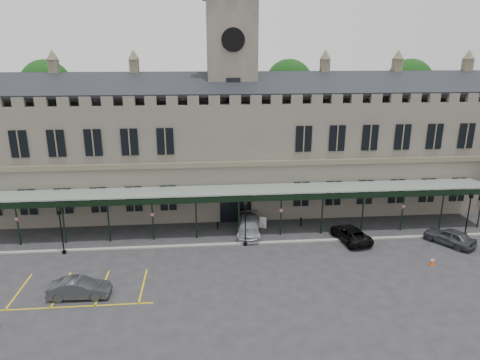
{
  "coord_description": "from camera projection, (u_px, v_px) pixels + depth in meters",
  "views": [
    {
      "loc": [
        -3.27,
        -30.09,
        17.04
      ],
      "look_at": [
        0.0,
        6.0,
        6.0
      ],
      "focal_mm": 32.0,
      "sensor_mm": 36.0,
      "label": 1
    }
  ],
  "objects": [
    {
      "name": "ground",
      "position": [
        247.0,
        274.0,
        33.91
      ],
      "size": [
        140.0,
        140.0,
        0.0
      ],
      "primitive_type": "plane",
      "color": "#262629"
    },
    {
      "name": "station_building",
      "position": [
        232.0,
        150.0,
        47.18
      ],
      "size": [
        60.0,
        10.36,
        17.3
      ],
      "color": "#5F5A4F",
      "rests_on": "ground"
    },
    {
      "name": "clock_tower",
      "position": [
        232.0,
        89.0,
        45.33
      ],
      "size": [
        5.6,
        5.6,
        24.8
      ],
      "color": "#5F5A4F",
      "rests_on": "ground"
    },
    {
      "name": "canopy",
      "position": [
        239.0,
        212.0,
        40.32
      ],
      "size": [
        50.0,
        4.1,
        4.3
      ],
      "color": "#8C9E93",
      "rests_on": "ground"
    },
    {
      "name": "kerb",
      "position": [
        240.0,
        244.0,
        39.13
      ],
      "size": [
        60.0,
        0.4,
        0.12
      ],
      "primitive_type": "cube",
      "color": "gray",
      "rests_on": "ground"
    },
    {
      "name": "parking_markings",
      "position": [
        59.0,
        293.0,
        31.27
      ],
      "size": [
        16.0,
        6.0,
        0.01
      ],
      "primitive_type": null,
      "color": "gold",
      "rests_on": "ground"
    },
    {
      "name": "tree_behind_left",
      "position": [
        47.0,
        86.0,
        52.1
      ],
      "size": [
        6.0,
        6.0,
        16.0
      ],
      "color": "#332314",
      "rests_on": "ground"
    },
    {
      "name": "tree_behind_mid",
      "position": [
        289.0,
        84.0,
        54.68
      ],
      "size": [
        6.0,
        6.0,
        16.0
      ],
      "color": "#332314",
      "rests_on": "ground"
    },
    {
      "name": "tree_behind_right",
      "position": [
        409.0,
        84.0,
        56.06
      ],
      "size": [
        6.0,
        6.0,
        16.0
      ],
      "color": "#332314",
      "rests_on": "ground"
    },
    {
      "name": "lamp_post_left",
      "position": [
        61.0,
        226.0,
        36.62
      ],
      "size": [
        0.41,
        0.41,
        4.32
      ],
      "color": "black",
      "rests_on": "ground"
    },
    {
      "name": "lamp_post_mid",
      "position": [
        245.0,
        219.0,
        38.17
      ],
      "size": [
        0.41,
        0.41,
        4.32
      ],
      "color": "black",
      "rests_on": "ground"
    },
    {
      "name": "lamp_post_right",
      "position": [
        469.0,
        210.0,
        40.06
      ],
      "size": [
        0.43,
        0.43,
        4.54
      ],
      "color": "black",
      "rests_on": "ground"
    },
    {
      "name": "traffic_cone",
      "position": [
        432.0,
        261.0,
        35.32
      ],
      "size": [
        0.4,
        0.4,
        0.63
      ],
      "rotation": [
        0.0,
        0.0,
        0.06
      ],
      "color": "#E04307",
      "rests_on": "ground"
    },
    {
      "name": "sign_board",
      "position": [
        263.0,
        223.0,
        42.53
      ],
      "size": [
        0.66,
        0.27,
        1.17
      ],
      "rotation": [
        0.0,
        0.0,
        -0.33
      ],
      "color": "black",
      "rests_on": "ground"
    },
    {
      "name": "bollard_left",
      "position": [
        218.0,
        226.0,
        42.27
      ],
      "size": [
        0.14,
        0.14,
        0.81
      ],
      "primitive_type": "cylinder",
      "color": "black",
      "rests_on": "ground"
    },
    {
      "name": "bollard_right",
      "position": [
        301.0,
        222.0,
        43.01
      ],
      "size": [
        0.17,
        0.17,
        0.95
      ],
      "primitive_type": "cylinder",
      "color": "black",
      "rests_on": "ground"
    },
    {
      "name": "car_left_b",
      "position": [
        79.0,
        288.0,
        30.57
      ],
      "size": [
        4.34,
        1.6,
        1.42
      ],
      "primitive_type": "imported",
      "rotation": [
        0.0,
        0.0,
        1.55
      ],
      "color": "#35373C",
      "rests_on": "ground"
    },
    {
      "name": "car_taxi",
      "position": [
        249.0,
        226.0,
        41.13
      ],
      "size": [
        2.73,
        5.48,
        1.53
      ],
      "primitive_type": "imported",
      "rotation": [
        0.0,
        0.0,
        -0.11
      ],
      "color": "#A7AAAF",
      "rests_on": "ground"
    },
    {
      "name": "car_van",
      "position": [
        350.0,
        234.0,
        39.73
      ],
      "size": [
        3.12,
        5.19,
        1.35
      ],
      "primitive_type": "imported",
      "rotation": [
        0.0,
        0.0,
        3.33
      ],
      "color": "black",
      "rests_on": "ground"
    },
    {
      "name": "car_right_a",
      "position": [
        450.0,
        236.0,
        38.94
      ],
      "size": [
        3.95,
        4.7,
        1.52
      ],
      "primitive_type": "imported",
      "rotation": [
        0.0,
        0.0,
        3.73
      ],
      "color": "#35373C",
      "rests_on": "ground"
    }
  ]
}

